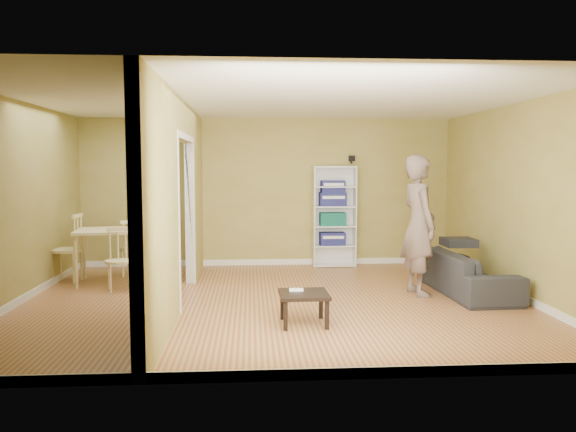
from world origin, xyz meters
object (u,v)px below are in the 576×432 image
at_px(person, 419,213).
at_px(chair_left, 66,248).
at_px(dining_table, 121,234).
at_px(chair_near, 119,259).
at_px(chair_far, 132,247).
at_px(coffee_table, 304,297).
at_px(bookshelf, 334,216).
at_px(sofa, 467,266).

distance_m(person, chair_left, 5.25).
height_order(dining_table, chair_near, chair_near).
height_order(chair_left, chair_far, chair_left).
bearing_deg(chair_far, coffee_table, 119.93).
bearing_deg(chair_left, coffee_table, 56.78).
xyz_separation_m(bookshelf, coffee_table, (-0.88, -3.70, -0.58)).
bearing_deg(dining_table, coffee_table, -44.29).
bearing_deg(sofa, chair_left, 76.94).
bearing_deg(person, sofa, -94.98).
distance_m(dining_table, chair_left, 0.86).
bearing_deg(dining_table, bookshelf, 19.31).
distance_m(bookshelf, chair_far, 3.48).
xyz_separation_m(bookshelf, chair_left, (-4.27, -1.16, -0.36)).
relative_size(coffee_table, dining_table, 0.41).
xyz_separation_m(dining_table, chair_near, (0.11, -0.59, -0.29)).
distance_m(bookshelf, chair_left, 4.44).
distance_m(coffee_table, dining_table, 3.59).
xyz_separation_m(sofa, person, (-0.70, -0.04, 0.75)).
relative_size(dining_table, chair_near, 1.47).
bearing_deg(chair_left, chair_far, 122.35).
xyz_separation_m(person, chair_far, (-4.21, 1.64, -0.67)).
height_order(chair_near, chair_far, chair_far).
height_order(bookshelf, chair_near, bookshelf).
bearing_deg(person, bookshelf, 11.36).
bearing_deg(coffee_table, person, 38.85).
bearing_deg(coffee_table, chair_far, 129.72).
xyz_separation_m(bookshelf, chair_far, (-3.39, -0.68, -0.43)).
bearing_deg(chair_near, bookshelf, 10.02).
relative_size(coffee_table, chair_left, 0.51).
distance_m(bookshelf, chair_near, 3.81).
height_order(person, chair_far, person).
bearing_deg(sofa, chair_near, 82.10).
bearing_deg(chair_far, chair_left, 18.97).
relative_size(person, chair_far, 2.46).
bearing_deg(chair_left, sofa, 82.64).
distance_m(chair_near, chair_far, 1.11).
relative_size(coffee_table, chair_near, 0.61).
bearing_deg(dining_table, chair_near, -79.71).
relative_size(dining_table, chair_far, 1.42).
relative_size(bookshelf, dining_table, 1.36).
distance_m(bookshelf, dining_table, 3.64).
xyz_separation_m(dining_table, chair_left, (-0.83, 0.04, -0.21)).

